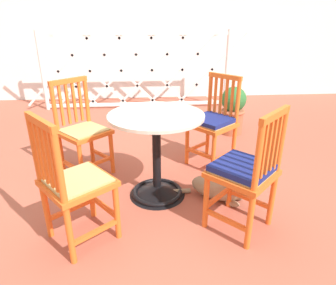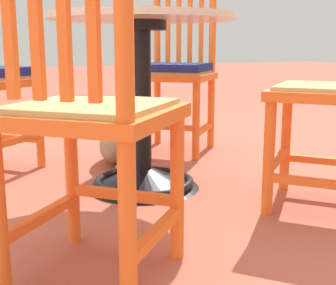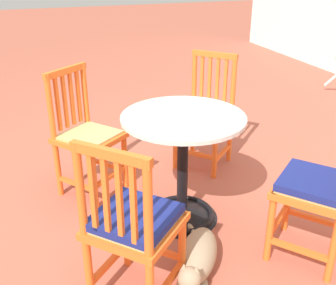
# 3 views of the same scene
# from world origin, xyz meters

# --- Properties ---
(ground_plane) EXTENTS (24.00, 24.00, 0.00)m
(ground_plane) POSITION_xyz_m (0.00, 0.00, 0.00)
(ground_plane) COLOR #AD5642
(cafe_table) EXTENTS (0.76, 0.76, 0.73)m
(cafe_table) POSITION_xyz_m (0.15, 0.17, 0.28)
(cafe_table) COLOR black
(cafe_table) RESTS_ON ground_plane
(orange_chair_facing_out) EXTENTS (0.56, 0.56, 0.91)m
(orange_chair_facing_out) POSITION_xyz_m (-0.41, -0.34, 0.43)
(orange_chair_facing_out) COLOR orange
(orange_chair_facing_out) RESTS_ON ground_plane
(orange_chair_tucked_in) EXTENTS (0.57, 0.57, 0.91)m
(orange_chair_tucked_in) POSITION_xyz_m (0.73, -0.30, 0.45)
(orange_chair_tucked_in) COLOR orange
(orange_chair_tucked_in) RESTS_ON ground_plane
(orange_chair_at_corner) EXTENTS (0.57, 0.57, 0.91)m
(orange_chair_at_corner) POSITION_xyz_m (-0.53, 0.63, 0.43)
(orange_chair_at_corner) COLOR orange
(orange_chair_at_corner) RESTS_ON ground_plane
(tabby_cat) EXTENTS (0.70, 0.41, 0.23)m
(tabby_cat) POSITION_xyz_m (0.67, 0.06, 0.10)
(tabby_cat) COLOR #9E896B
(tabby_cat) RESTS_ON ground_plane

